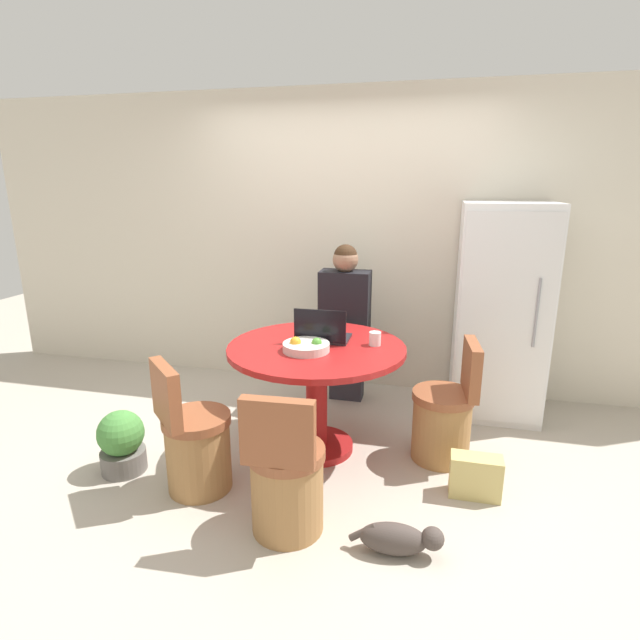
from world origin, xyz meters
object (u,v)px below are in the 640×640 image
Objects in this scene: person_seated at (346,318)px; potted_plant at (122,442)px; dining_table at (317,373)px; cat at (399,539)px; refrigerator at (500,312)px; chair_near_left_corner at (195,445)px; chair_right_side at (445,419)px; fruit_bowl at (306,346)px; laptop at (323,334)px; handbag at (475,476)px; chair_near_camera at (286,483)px.

potted_plant is (-1.21, -1.38, -0.54)m from person_seated.
dining_table is at bearing 86.91° from person_seated.
cat is at bearing -10.93° from potted_plant.
cat is at bearing -108.20° from refrigerator.
refrigerator is at bearing 68.55° from cat.
dining_table is at bearing -90.00° from chair_near_left_corner.
chair_right_side reaches higher than dining_table.
fruit_bowl reaches higher than dining_table.
laptop is (0.02, 0.11, 0.24)m from dining_table.
handbag is at bearing -9.55° from fruit_bowl.
dining_table is 1.19m from handbag.
fruit_bowl is 1.30m from handbag.
potted_plant is at bearing -154.32° from dining_table.
chair_near_left_corner is at bearing 65.93° from person_seated.
potted_plant is at bearing -173.62° from handbag.
potted_plant is at bearing 29.63° from laptop.
dining_table is 1.34m from potted_plant.
cat is at bearing -48.59° from fruit_bowl.
laptop reaches higher than potted_plant.
fruit_bowl is (-0.90, -0.21, 0.51)m from chair_right_side.
chair_near_left_corner is 1.10m from laptop.
chair_right_side is 1.06m from fruit_bowl.
cat is 1.85m from potted_plant.
person_seated is 1.64m from handbag.
chair_right_side and chair_near_left_corner have the same top height.
fruit_bowl is 1.01× the size of handbag.
refrigerator is 1.09m from chair_right_side.
handbag reaches higher than cat.
chair_near_camera is at bearing -83.32° from fruit_bowl.
person_seated is 2.83× the size of cat.
fruit_bowl is at bearing -86.49° from chair_near_camera.
chair_near_left_corner is at bearing 164.05° from cat.
potted_plant is (-2.03, -0.64, -0.08)m from chair_right_side.
handbag is at bearing 6.38° from potted_plant.
chair_right_side is 1.00× the size of chair_near_camera.
chair_near_left_corner is at bearing -133.89° from dining_table.
chair_near_camera reaches higher than dining_table.
fruit_bowl is at bearing -106.94° from dining_table.
refrigerator reaches higher than person_seated.
refrigerator reaches higher than potted_plant.
chair_near_camera is 0.62× the size of person_seated.
refrigerator is 1.24× the size of person_seated.
cat is at bearing -124.03° from handbag.
refrigerator is 5.55× the size of fruit_bowl.
refrigerator is at bearing 31.73° from potted_plant.
chair_near_camera is 2.01× the size of potted_plant.
person_seated reaches higher than handbag.
chair_near_camera is (0.65, -0.24, 0.00)m from chair_near_left_corner.
dining_table is at bearing -90.00° from chair_near_camera.
dining_table is at bearing 82.04° from laptop.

